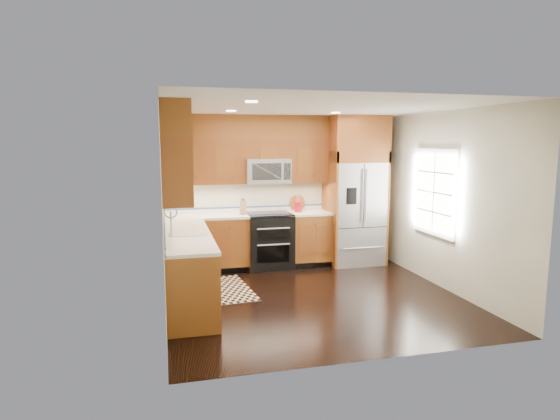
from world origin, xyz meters
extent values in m
plane|color=black|center=(0.00, 0.00, 0.00)|extent=(4.00, 4.00, 0.00)
cube|color=silver|center=(0.00, 2.00, 1.30)|extent=(4.00, 0.02, 2.60)
cube|color=silver|center=(-2.00, 0.00, 1.30)|extent=(0.02, 4.00, 2.60)
cube|color=silver|center=(2.00, 0.00, 1.30)|extent=(0.02, 4.00, 2.60)
cube|color=white|center=(1.98, 0.20, 1.40)|extent=(0.04, 1.10, 1.30)
cube|color=white|center=(1.97, 0.20, 1.40)|extent=(0.02, 0.95, 1.15)
cube|color=brown|center=(-1.31, 1.70, 0.45)|extent=(1.37, 0.60, 0.90)
cube|color=brown|center=(0.49, 1.70, 0.45)|extent=(0.72, 0.60, 0.90)
cube|color=brown|center=(-1.70, 0.20, 0.45)|extent=(0.60, 2.40, 0.90)
cube|color=white|center=(-0.57, 1.70, 0.92)|extent=(2.85, 0.62, 0.04)
cube|color=white|center=(-1.70, 0.20, 0.92)|extent=(0.62, 2.40, 0.04)
cube|color=brown|center=(-0.57, 1.83, 1.83)|extent=(2.85, 0.33, 0.75)
cube|color=brown|center=(-1.83, 0.20, 1.83)|extent=(0.33, 2.40, 0.75)
cube|color=brown|center=(-0.57, 1.83, 2.40)|extent=(2.85, 0.33, 0.40)
cube|color=brown|center=(-1.83, 0.20, 2.40)|extent=(0.33, 2.40, 0.40)
cube|color=black|center=(-0.25, 1.67, 0.46)|extent=(0.76, 0.64, 0.92)
cube|color=black|center=(-0.25, 1.67, 0.94)|extent=(0.76, 0.60, 0.02)
cube|color=black|center=(-0.25, 1.35, 0.62)|extent=(0.55, 0.01, 0.18)
cube|color=black|center=(-0.25, 1.35, 0.30)|extent=(0.55, 0.01, 0.28)
cylinder|color=#B2B2B7|center=(-0.25, 1.33, 0.74)|extent=(0.55, 0.02, 0.02)
cylinder|color=#B2B2B7|center=(-0.25, 1.33, 0.47)|extent=(0.55, 0.02, 0.02)
cube|color=#B2B2B7|center=(-0.25, 1.80, 1.66)|extent=(0.76, 0.40, 0.42)
cube|color=black|center=(-0.30, 1.60, 1.66)|extent=(0.50, 0.01, 0.28)
cube|color=#B2B2B7|center=(1.30, 1.63, 0.90)|extent=(0.90, 0.74, 1.80)
cube|color=black|center=(1.30, 1.26, 1.25)|extent=(0.01, 0.01, 1.08)
cube|color=black|center=(1.08, 1.25, 1.25)|extent=(0.18, 0.01, 0.28)
cube|color=brown|center=(0.83, 1.63, 1.00)|extent=(0.04, 0.74, 2.00)
cube|color=brown|center=(1.77, 1.63, 1.00)|extent=(0.04, 0.74, 2.00)
cube|color=brown|center=(1.30, 1.63, 2.20)|extent=(0.98, 0.74, 0.80)
cube|color=#B2B2B7|center=(-1.70, 0.20, 0.95)|extent=(0.50, 0.42, 0.02)
cylinder|color=#B2B2B7|center=(-1.90, 0.42, 1.08)|extent=(0.02, 0.02, 0.28)
torus|color=#B2B2B7|center=(-1.90, 0.34, 1.22)|extent=(0.18, 0.02, 0.18)
cube|color=black|center=(-1.20, 0.60, 0.01)|extent=(0.93, 1.40, 0.01)
cube|color=#A66E51|center=(-0.69, 1.72, 1.05)|extent=(0.13, 0.16, 0.21)
cylinder|color=maroon|center=(0.28, 1.72, 1.03)|extent=(0.17, 0.17, 0.18)
cylinder|color=brown|center=(0.33, 1.94, 0.95)|extent=(0.30, 0.30, 0.02)
camera|label=1|loc=(-1.98, -6.03, 2.14)|focal=30.00mm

